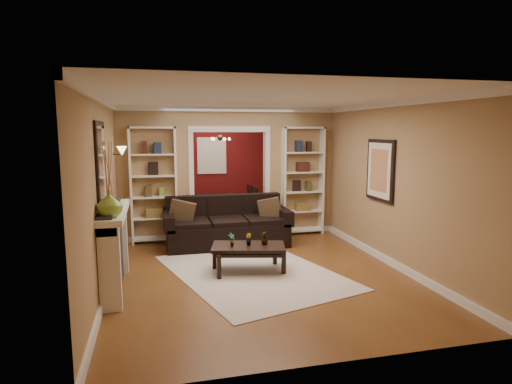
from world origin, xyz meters
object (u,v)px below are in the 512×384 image
object	(u,v)px
sofa	(227,222)
coffee_table	(248,258)
bookshelf_right	(302,181)
dining_table	(221,210)
fireplace	(116,250)
bookshelf_left	(154,185)

from	to	relation	value
sofa	coffee_table	size ratio (longest dim) A/B	2.13
sofa	bookshelf_right	xyz separation A→B (m)	(1.74, 0.58, 0.68)
coffee_table	dining_table	size ratio (longest dim) A/B	0.68
coffee_table	fireplace	xyz separation A→B (m)	(-1.96, -0.33, 0.36)
fireplace	bookshelf_right	bearing A→B (deg)	34.80
bookshelf_left	dining_table	size ratio (longest dim) A/B	1.38
coffee_table	fireplace	bearing A→B (deg)	-156.92
fireplace	dining_table	distance (m)	4.67
sofa	fireplace	world-z (taller)	fireplace
bookshelf_left	dining_table	xyz separation A→B (m)	(1.59, 1.62, -0.86)
bookshelf_left	bookshelf_right	size ratio (longest dim) A/B	1.00
fireplace	sofa	bearing A→B (deg)	45.77
fireplace	dining_table	xyz separation A→B (m)	(2.13, 4.15, -0.29)
sofa	bookshelf_right	world-z (taller)	bookshelf_right
bookshelf_right	sofa	bearing A→B (deg)	-161.58
bookshelf_right	fireplace	bearing A→B (deg)	-145.20
dining_table	sofa	bearing A→B (deg)	174.07
fireplace	dining_table	world-z (taller)	fireplace
sofa	dining_table	xyz separation A→B (m)	(0.23, 2.20, -0.18)
sofa	coffee_table	distance (m)	1.64
sofa	bookshelf_left	size ratio (longest dim) A/B	1.05
bookshelf_right	fireplace	distance (m)	4.47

